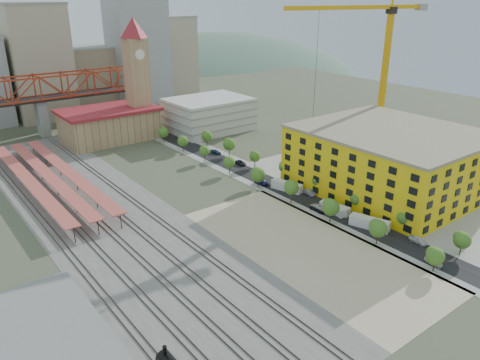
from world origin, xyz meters
TOP-DOWN VIEW (x-y plane):
  - ground at (0.00, 0.00)m, footprint 400.00×400.00m
  - ballast_strip at (-36.00, 17.50)m, footprint 36.00×165.00m
  - dirt_lot at (-4.00, -31.50)m, footprint 28.00×67.00m
  - street_asphalt at (16.00, 15.00)m, footprint 12.00×170.00m
  - sidewalk_west at (10.50, 15.00)m, footprint 3.00×170.00m
  - sidewalk_east at (21.50, 15.00)m, footprint 3.00×170.00m
  - construction_pad at (45.00, -20.00)m, footprint 50.00×90.00m
  - rail_tracks at (-37.80, 17.50)m, footprint 26.56×160.00m
  - platform_canopies at (-41.00, 45.00)m, footprint 16.00×80.00m
  - station_hall at (-5.00, 82.00)m, footprint 38.00×24.00m
  - clock_tower at (8.00, 79.99)m, footprint 12.00×12.00m
  - parking_garage at (36.00, 70.00)m, footprint 34.00×26.00m
  - truss_bridge at (-25.00, 105.00)m, footprint 94.00×9.60m
  - construction_building at (42.00, -20.00)m, footprint 44.60×50.60m
  - warehouse at (-66.00, -30.00)m, footprint 22.00×32.00m
  - street_trees at (16.00, 5.00)m, footprint 15.40×124.40m
  - skyline at (7.47, 142.31)m, footprint 133.00×46.00m
  - distant_hills at (45.28, 260.00)m, footprint 647.00×264.00m
  - tower_crane at (63.91, 4.76)m, footprint 56.43×13.73m
  - site_trailer_a at (16.00, -33.53)m, footprint 5.76×10.53m
  - site_trailer_b at (16.00, -21.79)m, footprint 3.78×9.00m
  - site_trailer_c at (16.00, -21.61)m, footprint 3.72×8.89m
  - site_trailer_d at (16.00, -2.26)m, footprint 5.31×10.34m
  - car_0 at (13.00, -53.55)m, footprint 2.42×4.55m
  - car_1 at (13.00, -18.25)m, footprint 1.78×4.84m
  - car_2 at (13.00, -18.57)m, footprint 2.46×5.27m
  - car_3 at (13.00, 6.31)m, footprint 2.63×5.49m
  - car_4 at (19.00, -45.85)m, footprint 2.09×4.77m
  - car_5 at (19.00, -8.88)m, footprint 2.05×4.78m
  - car_6 at (19.00, 24.86)m, footprint 2.83×5.12m
  - car_7 at (19.00, 40.25)m, footprint 2.43×4.75m

SIDE VIEW (x-z plane):
  - distant_hills at x=45.28m, z-range -193.04..33.96m
  - ground at x=0.00m, z-range 0.00..0.00m
  - street_trees at x=16.00m, z-range -4.00..4.00m
  - sidewalk_west at x=10.50m, z-range 0.00..0.04m
  - sidewalk_east at x=21.50m, z-range 0.00..0.04m
  - ballast_strip at x=-36.00m, z-range 0.00..0.06m
  - dirt_lot at x=-4.00m, z-range 0.00..0.06m
  - street_asphalt at x=16.00m, z-range 0.00..0.06m
  - construction_pad at x=45.00m, z-range 0.00..0.06m
  - rail_tracks at x=-37.80m, z-range 0.06..0.24m
  - car_7 at x=19.00m, z-range 0.00..1.32m
  - car_6 at x=19.00m, z-range 0.00..1.36m
  - car_2 at x=13.00m, z-range 0.00..1.46m
  - car_0 at x=13.00m, z-range 0.00..1.47m
  - car_5 at x=19.00m, z-range 0.00..1.53m
  - car_3 at x=13.00m, z-range 0.00..1.54m
  - car_1 at x=13.00m, z-range 0.00..1.58m
  - car_4 at x=19.00m, z-range 0.00..1.60m
  - site_trailer_c at x=16.00m, z-range 0.00..2.36m
  - site_trailer_b at x=16.00m, z-range 0.00..2.39m
  - site_trailer_d at x=16.00m, z-range 0.00..2.74m
  - site_trailer_a at x=16.00m, z-range 0.00..2.79m
  - warehouse at x=-66.00m, z-range 0.00..5.00m
  - platform_canopies at x=-41.00m, z-range 1.93..6.06m
  - station_hall at x=-5.00m, z-range 0.12..13.22m
  - parking_garage at x=36.00m, z-range 0.00..14.00m
  - construction_building at x=42.00m, z-range 0.01..18.81m
  - truss_bridge at x=-25.00m, z-range 6.06..31.66m
  - skyline at x=7.47m, z-range -7.19..52.81m
  - clock_tower at x=8.00m, z-range 2.70..54.70m
  - tower_crane at x=63.91m, z-range 7.16..68.26m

